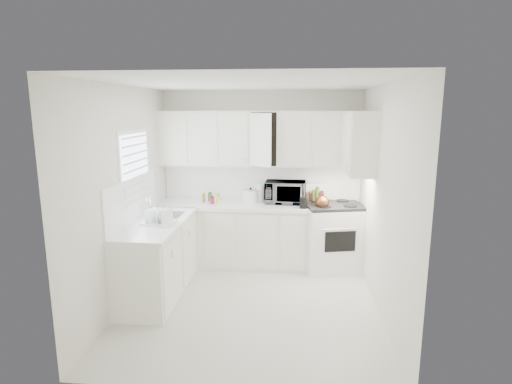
# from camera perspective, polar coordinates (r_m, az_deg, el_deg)

# --- Properties ---
(floor) EXTENTS (3.20, 3.20, 0.00)m
(floor) POSITION_cam_1_polar(r_m,az_deg,el_deg) (5.17, -0.73, -15.28)
(floor) COLOR beige
(floor) RESTS_ON ground
(ceiling) EXTENTS (3.20, 3.20, 0.00)m
(ceiling) POSITION_cam_1_polar(r_m,az_deg,el_deg) (4.63, -0.81, 14.84)
(ceiling) COLOR white
(ceiling) RESTS_ON ground
(wall_back) EXTENTS (3.00, 0.00, 3.00)m
(wall_back) POSITION_cam_1_polar(r_m,az_deg,el_deg) (6.30, 0.74, 2.06)
(wall_back) COLOR silver
(wall_back) RESTS_ON ground
(wall_front) EXTENTS (3.00, 0.00, 3.00)m
(wall_front) POSITION_cam_1_polar(r_m,az_deg,el_deg) (3.20, -3.76, -7.23)
(wall_front) COLOR silver
(wall_front) RESTS_ON ground
(wall_left) EXTENTS (0.00, 3.20, 3.20)m
(wall_left) POSITION_cam_1_polar(r_m,az_deg,el_deg) (5.11, -17.75, -0.69)
(wall_left) COLOR silver
(wall_left) RESTS_ON ground
(wall_right) EXTENTS (0.00, 3.20, 3.20)m
(wall_right) POSITION_cam_1_polar(r_m,az_deg,el_deg) (4.82, 17.28, -1.37)
(wall_right) COLOR silver
(wall_right) RESTS_ON ground
(window_blinds) EXTENTS (0.06, 0.96, 1.06)m
(window_blinds) POSITION_cam_1_polar(r_m,az_deg,el_deg) (5.38, -16.28, 2.68)
(window_blinds) COLOR white
(window_blinds) RESTS_ON wall_left
(lower_cabinets_back) EXTENTS (2.22, 0.60, 0.90)m
(lower_cabinets_back) POSITION_cam_1_polar(r_m,az_deg,el_deg) (6.25, -3.08, -6.06)
(lower_cabinets_back) COLOR silver
(lower_cabinets_back) RESTS_ON floor
(lower_cabinets_left) EXTENTS (0.60, 1.60, 0.90)m
(lower_cabinets_left) POSITION_cam_1_polar(r_m,az_deg,el_deg) (5.42, -13.41, -9.15)
(lower_cabinets_left) COLOR silver
(lower_cabinets_left) RESTS_ON floor
(countertop_back) EXTENTS (2.24, 0.64, 0.05)m
(countertop_back) POSITION_cam_1_polar(r_m,az_deg,el_deg) (6.11, -3.14, -1.83)
(countertop_back) COLOR white
(countertop_back) RESTS_ON lower_cabinets_back
(countertop_left) EXTENTS (0.64, 1.62, 0.05)m
(countertop_left) POSITION_cam_1_polar(r_m,az_deg,el_deg) (5.27, -13.54, -4.31)
(countertop_left) COLOR white
(countertop_left) RESTS_ON lower_cabinets_left
(backsplash_back) EXTENTS (2.98, 0.02, 0.55)m
(backsplash_back) POSITION_cam_1_polar(r_m,az_deg,el_deg) (6.30, 0.73, 1.37)
(backsplash_back) COLOR white
(backsplash_back) RESTS_ON wall_back
(backsplash_left) EXTENTS (0.02, 1.60, 0.55)m
(backsplash_left) POSITION_cam_1_polar(r_m,az_deg,el_deg) (5.30, -16.77, -1.04)
(backsplash_left) COLOR white
(backsplash_left) RESTS_ON wall_left
(upper_cabinets_back) EXTENTS (3.00, 0.33, 0.80)m
(upper_cabinets_back) POSITION_cam_1_polar(r_m,az_deg,el_deg) (6.11, 0.63, 3.66)
(upper_cabinets_back) COLOR silver
(upper_cabinets_back) RESTS_ON wall_back
(upper_cabinets_right) EXTENTS (0.33, 0.90, 0.80)m
(upper_cabinets_right) POSITION_cam_1_polar(r_m,az_deg,el_deg) (5.55, 14.00, 2.53)
(upper_cabinets_right) COLOR silver
(upper_cabinets_right) RESTS_ON wall_right
(sink) EXTENTS (0.42, 0.38, 0.30)m
(sink) POSITION_cam_1_polar(r_m,az_deg,el_deg) (5.55, -12.47, -1.91)
(sink) COLOR gray
(sink) RESTS_ON countertop_left
(stove) EXTENTS (0.94, 0.83, 1.25)m
(stove) POSITION_cam_1_polar(r_m,az_deg,el_deg) (6.13, 10.61, -4.86)
(stove) COLOR white
(stove) RESTS_ON floor
(tea_kettle) EXTENTS (0.30, 0.28, 0.23)m
(tea_kettle) POSITION_cam_1_polar(r_m,az_deg,el_deg) (5.86, 9.15, -1.26)
(tea_kettle) COLOR brown
(tea_kettle) RESTS_ON stove
(frying_pan) EXTENTS (0.40, 0.51, 0.04)m
(frying_pan) POSITION_cam_1_polar(r_m,az_deg,el_deg) (6.22, 12.24, -1.46)
(frying_pan) COLOR black
(frying_pan) RESTS_ON stove
(microwave) EXTENTS (0.61, 0.36, 0.40)m
(microwave) POSITION_cam_1_polar(r_m,az_deg,el_deg) (6.13, 4.09, 0.34)
(microwave) COLOR gray
(microwave) RESTS_ON countertop_back
(rice_cooker) EXTENTS (0.26, 0.26, 0.23)m
(rice_cooker) POSITION_cam_1_polar(r_m,az_deg,el_deg) (6.15, -0.75, -0.42)
(rice_cooker) COLOR white
(rice_cooker) RESTS_ON countertop_back
(paper_towel) EXTENTS (0.12, 0.12, 0.27)m
(paper_towel) POSITION_cam_1_polar(r_m,az_deg,el_deg) (6.19, 0.56, -0.13)
(paper_towel) COLOR white
(paper_towel) RESTS_ON countertop_back
(utensil_crock) EXTENTS (0.16, 0.16, 0.37)m
(utensil_crock) POSITION_cam_1_polar(r_m,az_deg,el_deg) (5.81, 6.64, -0.50)
(utensil_crock) COLOR black
(utensil_crock) RESTS_ON countertop_back
(dish_rack) EXTENTS (0.43, 0.35, 0.21)m
(dish_rack) POSITION_cam_1_polar(r_m,az_deg,el_deg) (5.14, -13.41, -3.20)
(dish_rack) COLOR white
(dish_rack) RESTS_ON countertop_left
(spice_left_0) EXTENTS (0.06, 0.06, 0.13)m
(spice_left_0) POSITION_cam_1_polar(r_m,az_deg,el_deg) (6.30, -7.13, -0.67)
(spice_left_0) COLOR olive
(spice_left_0) RESTS_ON countertop_back
(spice_left_1) EXTENTS (0.06, 0.06, 0.13)m
(spice_left_1) POSITION_cam_1_polar(r_m,az_deg,el_deg) (6.20, -6.62, -0.86)
(spice_left_1) COLOR #307C29
(spice_left_1) RESTS_ON countertop_back
(spice_left_2) EXTENTS (0.06, 0.06, 0.13)m
(spice_left_2) POSITION_cam_1_polar(r_m,az_deg,el_deg) (6.27, -5.79, -0.70)
(spice_left_2) COLOR #AF173F
(spice_left_2) RESTS_ON countertop_back
(spice_left_3) EXTENTS (0.06, 0.06, 0.13)m
(spice_left_3) POSITION_cam_1_polar(r_m,az_deg,el_deg) (6.17, -5.26, -0.89)
(spice_left_3) COLOR #F8F93A
(spice_left_3) RESTS_ON countertop_back
(sauce_right_0) EXTENTS (0.06, 0.06, 0.19)m
(sauce_right_0) POSITION_cam_1_polar(r_m,az_deg,el_deg) (6.19, 5.99, -0.57)
(sauce_right_0) COLOR #AF173F
(sauce_right_0) RESTS_ON countertop_back
(sauce_right_1) EXTENTS (0.06, 0.06, 0.19)m
(sauce_right_1) POSITION_cam_1_polar(r_m,az_deg,el_deg) (6.13, 6.51, -0.70)
(sauce_right_1) COLOR #F8F93A
(sauce_right_1) RESTS_ON countertop_back
(sauce_right_2) EXTENTS (0.06, 0.06, 0.19)m
(sauce_right_2) POSITION_cam_1_polar(r_m,az_deg,el_deg) (6.19, 7.01, -0.59)
(sauce_right_2) COLOR #5D2D1A
(sauce_right_2) RESTS_ON countertop_back
(sauce_right_3) EXTENTS (0.06, 0.06, 0.19)m
(sauce_right_3) POSITION_cam_1_polar(r_m,az_deg,el_deg) (6.14, 7.54, -0.72)
(sauce_right_3) COLOR black
(sauce_right_3) RESTS_ON countertop_back
(sauce_right_4) EXTENTS (0.06, 0.06, 0.19)m
(sauce_right_4) POSITION_cam_1_polar(r_m,az_deg,el_deg) (6.20, 8.03, -0.61)
(sauce_right_4) COLOR olive
(sauce_right_4) RESTS_ON countertop_back
(sauce_right_5) EXTENTS (0.06, 0.06, 0.19)m
(sauce_right_5) POSITION_cam_1_polar(r_m,az_deg,el_deg) (6.14, 8.57, -0.73)
(sauce_right_5) COLOR #307C29
(sauce_right_5) RESTS_ON countertop_back
(sauce_right_6) EXTENTS (0.06, 0.06, 0.19)m
(sauce_right_6) POSITION_cam_1_polar(r_m,az_deg,el_deg) (6.21, 9.04, -0.63)
(sauce_right_6) COLOR #AF173F
(sauce_right_6) RESTS_ON countertop_back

